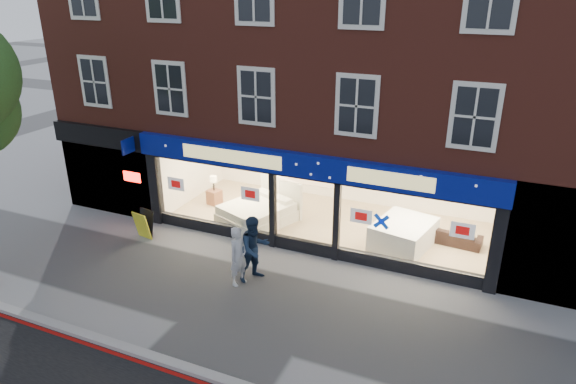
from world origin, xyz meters
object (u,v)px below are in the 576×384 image
Objects in this scene: display_bed at (260,211)px; mattress_stack at (403,234)px; a_board at (144,224)px; sofa at (455,236)px; pedestrian_blue at (255,249)px; pedestrian_grey at (239,256)px.

display_bed is 1.27× the size of mattress_stack.
a_board is at bearing -119.73° from display_bed.
sofa is at bearing 29.76° from a_board.
pedestrian_blue reaches higher than display_bed.
mattress_stack is at bearing 24.03° from display_bed.
mattress_stack is 4.97m from pedestrian_blue.
a_board reaches higher than mattress_stack.
mattress_stack reaches higher than sofa.
pedestrian_blue reaches higher than mattress_stack.
sofa is at bearing 30.03° from display_bed.
pedestrian_grey reaches higher than display_bed.
display_bed is 6.53m from sofa.
display_bed is at bearing 35.64° from pedestrian_grey.
mattress_stack is 8.43m from a_board.
pedestrian_grey reaches higher than sofa.
display_bed is 3.62m from pedestrian_blue.
sofa is 10.09m from a_board.
a_board is at bearing 91.72° from pedestrian_grey.
display_bed reaches higher than mattress_stack.
display_bed is at bearing 48.79° from a_board.
pedestrian_grey is at bearing -6.33° from a_board.
pedestrian_blue is (-3.48, -3.51, 0.47)m from mattress_stack.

